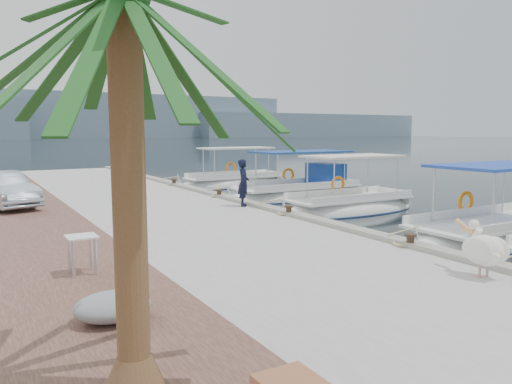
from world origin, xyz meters
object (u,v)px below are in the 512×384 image
fisherman (243,183)px  fishing_caique_d (299,194)px  pelican (484,249)px  fishing_caique_c (349,209)px  parked_car (2,190)px  fishing_caique_b (493,238)px  fishing_caique_e (234,185)px

fisherman → fishing_caique_d: bearing=-24.5°
pelican → fishing_caique_c: bearing=62.9°
pelican → parked_car: size_ratio=0.34×
fishing_caique_b → fishing_caique_e: 16.28m
fisherman → fishing_caique_b: bearing=-117.4°
fisherman → pelican: bearing=-153.2°
parked_car → fishing_caique_e: bearing=7.7°
fishing_caique_c → parked_car: fishing_caique_c is taller
fishing_caique_d → fishing_caique_e: 5.80m
fishing_caique_b → fisherman: bearing=123.7°
fishing_caique_c → fishing_caique_e: (0.28, 10.18, 0.00)m
fishing_caique_e → fisherman: bearing=-115.8°
fishing_caique_e → pelican: (-4.98, -19.35, 0.90)m
parked_car → pelican: bearing=-79.8°
pelican → fisherman: 9.82m
fishing_caique_c → parked_car: (-11.81, 4.62, 1.00)m
fishing_caique_d → parked_car: (-12.53, 0.23, 0.94)m
fishing_caique_e → pelican: 20.00m
fishing_caique_d → parked_car: 12.57m
pelican → parked_car: bearing=117.2°
fisherman → parked_car: fisherman is taller
pelican → parked_car: parked_car is taller
fishing_caique_d → pelican: size_ratio=5.78×
fishing_caique_e → parked_car: fishing_caique_e is taller
fishing_caique_d → parked_car: bearing=178.9°
fishing_caique_d → fishing_caique_c: bearing=-99.3°
fishing_caique_b → fishing_caique_e: same height
fishing_caique_b → fishing_caique_e: size_ratio=0.96×
fishing_caique_c → fisherman: (-4.35, 0.63, 1.21)m
fishing_caique_e → fisherman: (-4.62, -9.54, 1.21)m
fishing_caique_c → fishing_caique_d: 4.45m
fishing_caique_e → parked_car: (-12.08, -5.55, 1.00)m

